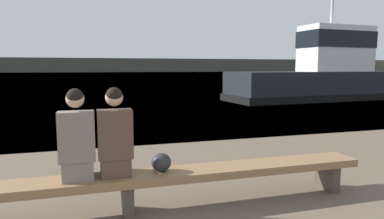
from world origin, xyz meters
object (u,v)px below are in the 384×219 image
Objects in this scene: person_left at (77,141)px; person_right at (115,139)px; bench_main at (127,182)px; shopping_bag at (161,162)px; tugboat_red at (329,76)px.

person_right reaches higher than person_left.
person_right is (-0.12, 0.01, 0.52)m from bench_main.
person_left is 4.25× the size of shopping_bag.
tugboat_red is at bearing 43.87° from person_right.
shopping_bag is (0.94, 0.02, -0.32)m from person_left.
tugboat_red is (12.03, 11.57, 0.32)m from person_right.
person_right is 0.09× the size of tugboat_red.
person_right is at bearing 175.77° from bench_main.
bench_main is at bearing -4.23° from person_right.
person_left is 0.99× the size of person_right.
tugboat_red reaches higher than person_left.
bench_main is 6.00× the size of person_right.
person_right is (0.41, -0.00, 0.00)m from person_left.
person_right reaches higher than shopping_bag.
person_right is at bearing -177.75° from shopping_bag.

